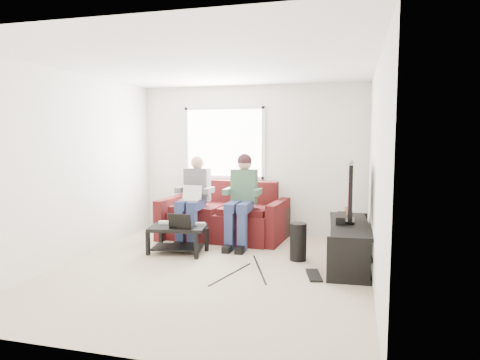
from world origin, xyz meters
name	(u,v)px	position (x,y,z in m)	size (l,w,h in m)	color
floor	(211,270)	(0.00, 0.00, 0.00)	(4.50, 4.50, 0.00)	beige
ceiling	(209,65)	(0.00, 0.00, 2.60)	(4.50, 4.50, 0.00)	white
wall_back	(251,160)	(0.00, 2.25, 1.30)	(4.50, 4.50, 0.00)	silver
wall_front	(113,193)	(0.00, -2.25, 1.30)	(4.50, 4.50, 0.00)	silver
wall_left	(73,167)	(-2.00, 0.00, 1.30)	(4.50, 4.50, 0.00)	silver
wall_right	(376,174)	(2.00, 0.00, 1.30)	(4.50, 4.50, 0.00)	silver
window	(224,143)	(-0.50, 2.23, 1.60)	(1.48, 0.04, 1.28)	white
sofa	(224,218)	(-0.34, 1.71, 0.34)	(2.10, 1.11, 0.95)	#4B1214
person_left	(194,195)	(-0.74, 1.33, 0.78)	(0.40, 0.71, 1.40)	navy
person_right	(242,193)	(0.06, 1.35, 0.84)	(0.40, 0.71, 1.44)	navy
laptop_silver	(190,197)	(-0.74, 1.18, 0.77)	(0.32, 0.22, 0.24)	silver
coffee_table	(178,233)	(-0.73, 0.63, 0.30)	(0.88, 0.62, 0.40)	black
laptop_black	(183,220)	(-0.61, 0.55, 0.52)	(0.34, 0.24, 0.24)	black
controller_a	(164,222)	(-1.01, 0.75, 0.42)	(0.14, 0.09, 0.04)	silver
controller_b	(176,222)	(-0.83, 0.81, 0.42)	(0.14, 0.09, 0.04)	black
controller_c	(200,224)	(-0.43, 0.78, 0.42)	(0.14, 0.09, 0.04)	gray
tv_stand	(349,246)	(1.72, 0.73, 0.25)	(0.61, 1.71, 0.56)	black
tv	(351,189)	(1.72, 0.83, 1.02)	(0.12, 1.10, 0.81)	black
soundbar	(341,218)	(1.60, 0.83, 0.61)	(0.12, 0.50, 0.10)	black
drink_cup	(347,211)	(1.67, 1.36, 0.62)	(0.08, 0.08, 0.12)	#A77948
console_white	(349,248)	(1.72, 0.33, 0.32)	(0.30, 0.22, 0.06)	silver
console_grey	(350,235)	(1.72, 1.03, 0.33)	(0.34, 0.26, 0.08)	gray
console_black	(349,241)	(1.72, 0.68, 0.33)	(0.38, 0.30, 0.07)	black
subwoofer	(298,242)	(1.03, 0.73, 0.26)	(0.23, 0.23, 0.52)	black
keyboard_floor	(314,275)	(1.31, 0.10, 0.01)	(0.15, 0.46, 0.03)	black
end_table	(278,221)	(0.53, 1.99, 0.27)	(0.34, 0.34, 0.61)	black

